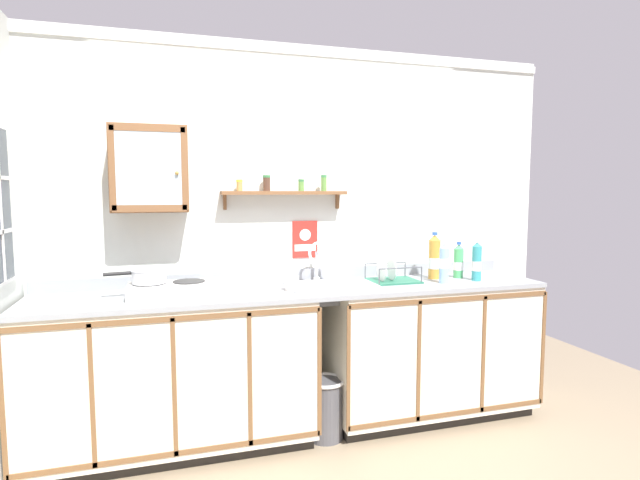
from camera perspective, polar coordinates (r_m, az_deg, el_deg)
floor at (r=3.27m, az=-0.22°, el=-23.52°), size 6.33×6.33×0.00m
back_wall at (r=3.54m, az=-3.41°, el=0.83°), size 3.93×0.07×2.58m
lower_cabinet_run at (r=3.31m, az=-16.15°, el=-14.43°), size 1.70×0.60×0.94m
lower_cabinet_run_right at (r=3.74m, az=12.17°, el=-11.97°), size 1.45×0.60×0.94m
countertop at (r=3.28m, az=-2.07°, el=-5.68°), size 3.29×0.62×0.03m
backsplash at (r=3.54m, az=-3.25°, el=-3.94°), size 3.29×0.02×0.08m
sink at (r=3.37m, az=1.09°, el=-5.36°), size 0.57×0.41×0.39m
hot_plate_stove at (r=3.15m, az=-16.61°, el=-5.35°), size 0.48×0.27×0.08m
saucepan at (r=3.16m, az=-18.79°, el=-3.80°), size 0.35×0.21×0.08m
bottle_soda_green_0 at (r=3.77m, az=15.35°, el=-2.41°), size 0.07×0.07×0.26m
bottle_juice_amber_1 at (r=3.69m, az=12.77°, el=-2.00°), size 0.08×0.08×0.33m
bottle_detergent_teal_2 at (r=3.69m, az=17.25°, el=-2.41°), size 0.07×0.07×0.29m
bottle_water_blue_3 at (r=3.52m, az=13.80°, el=-2.58°), size 0.06×0.06×0.29m
dish_rack at (r=3.52m, az=8.02°, el=-4.20°), size 0.34×0.27×0.17m
mug at (r=3.18m, az=-3.11°, el=-4.90°), size 0.10×0.11×0.09m
wall_cabinet at (r=3.29m, az=-18.66°, el=7.56°), size 0.45×0.28×0.52m
spice_shelf at (r=3.42m, az=-4.06°, el=5.48°), size 0.85×0.14×0.23m
warning_sign at (r=3.54m, az=-1.70°, el=0.04°), size 0.18×0.01×0.26m
trash_bin at (r=3.42m, az=0.63°, el=-18.36°), size 0.26×0.26×0.39m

